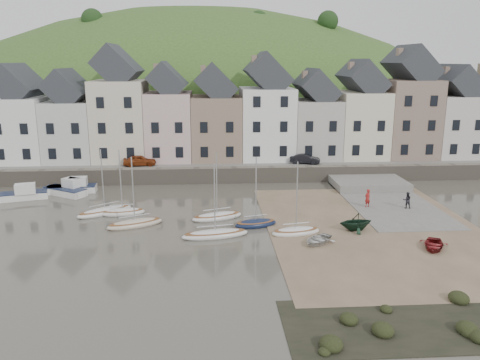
{
  "coord_description": "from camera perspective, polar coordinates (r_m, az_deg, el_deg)",
  "views": [
    {
      "loc": [
        -2.78,
        -37.92,
        13.9
      ],
      "look_at": [
        0.0,
        6.0,
        3.0
      ],
      "focal_mm": 36.24,
      "sensor_mm": 36.0,
      "label": 1
    }
  ],
  "objects": [
    {
      "name": "motorboat_0",
      "position": [
        55.31,
        -19.04,
        -0.8
      ],
      "size": [
        5.29,
        2.15,
        1.7
      ],
      "color": "silver",
      "rests_on": "ground"
    },
    {
      "name": "sailboat_4",
      "position": [
        39.41,
        -2.95,
        -6.36
      ],
      "size": [
        5.65,
        2.5,
        6.32
      ],
      "color": "silver",
      "rests_on": "ground"
    },
    {
      "name": "car_left",
      "position": [
        59.19,
        -11.73,
        2.27
      ],
      "size": [
        3.99,
        1.89,
        1.32
      ],
      "primitive_type": "imported",
      "rotation": [
        0.0,
        0.0,
        1.66
      ],
      "color": "maroon",
      "rests_on": "quay_street"
    },
    {
      "name": "hillside",
      "position": [
        103.0,
        -4.69,
        -4.18
      ],
      "size": [
        134.4,
        84.0,
        84.0
      ],
      "color": "#365421",
      "rests_on": "ground"
    },
    {
      "name": "quay_land",
      "position": [
        71.2,
        -1.32,
        3.26
      ],
      "size": [
        90.0,
        30.0,
        1.5
      ],
      "primitive_type": "cube",
      "color": "#365421",
      "rests_on": "ground"
    },
    {
      "name": "rowboat_green",
      "position": [
        41.69,
        13.46,
        -4.79
      ],
      "size": [
        3.25,
        2.93,
        1.5
      ],
      "primitive_type": "imported",
      "rotation": [
        0.0,
        0.0,
        -1.39
      ],
      "color": "black",
      "rests_on": "beach"
    },
    {
      "name": "sailboat_3",
      "position": [
        43.72,
        -2.72,
        -4.28
      ],
      "size": [
        4.94,
        2.95,
        6.32
      ],
      "color": "silver",
      "rests_on": "ground"
    },
    {
      "name": "sailboat_6",
      "position": [
        40.19,
        6.59,
        -6.02
      ],
      "size": [
        4.32,
        2.24,
        6.32
      ],
      "color": "silver",
      "rests_on": "ground"
    },
    {
      "name": "motorboat_2",
      "position": [
        54.63,
        -19.76,
        -1.04
      ],
      "size": [
        5.09,
        4.08,
        1.7
      ],
      "color": "silver",
      "rests_on": "ground"
    },
    {
      "name": "rowboat_white",
      "position": [
        38.33,
        9.11,
        -6.96
      ],
      "size": [
        3.53,
        3.51,
        0.6
      ],
      "primitive_type": "imported",
      "rotation": [
        0.0,
        0.0,
        -0.8
      ],
      "color": "beige",
      "rests_on": "beach"
    },
    {
      "name": "sailboat_2",
      "position": [
        42.77,
        -12.27,
        -5.02
      ],
      "size": [
        5.08,
        3.37,
        6.32
      ],
      "color": "beige",
      "rests_on": "ground"
    },
    {
      "name": "motorboat_1",
      "position": [
        54.45,
        -24.44,
        -1.52
      ],
      "size": [
        5.83,
        3.21,
        1.7
      ],
      "color": "silver",
      "rests_on": "ground"
    },
    {
      "name": "sailboat_0",
      "position": [
        46.86,
        -15.64,
        -3.55
      ],
      "size": [
        5.21,
        4.39,
        6.32
      ],
      "color": "silver",
      "rests_on": "ground"
    },
    {
      "name": "person_dark",
      "position": [
        48.96,
        19.07,
        -2.25
      ],
      "size": [
        0.87,
        0.73,
        1.59
      ],
      "primitive_type": "imported",
      "rotation": [
        0.0,
        0.0,
        2.97
      ],
      "color": "black",
      "rests_on": "slipway"
    },
    {
      "name": "car_right",
      "position": [
        59.74,
        7.67,
        2.48
      ],
      "size": [
        3.81,
        2.27,
        1.19
      ],
      "primitive_type": "imported",
      "rotation": [
        0.0,
        0.0,
        1.27
      ],
      "color": "black",
      "rests_on": "quay_street"
    },
    {
      "name": "ground",
      "position": [
        40.48,
        0.54,
        -6.17
      ],
      "size": [
        160.0,
        160.0,
        0.0
      ],
      "primitive_type": "plane",
      "color": "#454136",
      "rests_on": "ground"
    },
    {
      "name": "seawall",
      "position": [
        56.51,
        -0.7,
        0.61
      ],
      "size": [
        70.0,
        1.2,
        1.8
      ],
      "primitive_type": "cube",
      "color": "slate",
      "rests_on": "ground"
    },
    {
      "name": "quay_street",
      "position": [
        59.78,
        -0.88,
        1.98
      ],
      "size": [
        70.0,
        7.0,
        0.1
      ],
      "primitive_type": "cube",
      "color": "slate",
      "rests_on": "quay_land"
    },
    {
      "name": "rowboat_red",
      "position": [
        39.64,
        21.83,
        -7.1
      ],
      "size": [
        3.22,
        3.61,
        0.62
      ],
      "primitive_type": "imported",
      "rotation": [
        0.0,
        0.0,
        -0.46
      ],
      "color": "maroon",
      "rests_on": "beach"
    },
    {
      "name": "slipway",
      "position": [
        51.15,
        16.89,
        -2.41
      ],
      "size": [
        8.0,
        18.0,
        0.12
      ],
      "primitive_type": "cube",
      "color": "slate",
      "rests_on": "ground"
    },
    {
      "name": "townhouse_terrace",
      "position": [
        62.43,
        0.57,
        7.86
      ],
      "size": [
        61.05,
        8.0,
        13.93
      ],
      "color": "white",
      "rests_on": "quay_land"
    },
    {
      "name": "person_red",
      "position": [
        48.26,
        14.78,
        -2.07
      ],
      "size": [
        0.76,
        0.66,
        1.76
      ],
      "primitive_type": "imported",
      "rotation": [
        0.0,
        0.0,
        3.59
      ],
      "color": "maroon",
      "rests_on": "slipway"
    },
    {
      "name": "sailboat_1",
      "position": [
        46.2,
        -13.67,
        -3.66
      ],
      "size": [
        4.24,
        2.05,
        6.32
      ],
      "color": "silver",
      "rests_on": "ground"
    },
    {
      "name": "shore_rocks",
      "position": [
        28.54,
        19.76,
        -15.78
      ],
      "size": [
        14.0,
        6.0,
        0.78
      ],
      "color": "black",
      "rests_on": "ground"
    },
    {
      "name": "sailboat_5",
      "position": [
        41.85,
        1.86,
        -5.11
      ],
      "size": [
        3.98,
        2.4,
        6.32
      ],
      "color": "#131E3C",
      "rests_on": "ground"
    },
    {
      "name": "beach",
      "position": [
        42.66,
        15.51,
        -5.59
      ],
      "size": [
        18.0,
        26.0,
        0.06
      ],
      "primitive_type": "cube",
      "color": "brown",
      "rests_on": "ground"
    }
  ]
}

